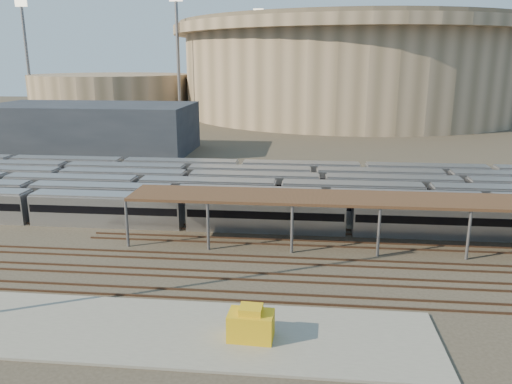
{
  "coord_description": "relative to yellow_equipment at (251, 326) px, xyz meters",
  "views": [
    {
      "loc": [
        10.44,
        -46.27,
        19.0
      ],
      "look_at": [
        4.4,
        12.0,
        3.43
      ],
      "focal_mm": 35.0,
      "sensor_mm": 36.0,
      "label": 1
    }
  ],
  "objects": [
    {
      "name": "ground",
      "position": [
        -6.89,
        15.48,
        -1.18
      ],
      "size": [
        420.0,
        420.0,
        0.0
      ],
      "primitive_type": "plane",
      "color": "#383026",
      "rests_on": "ground"
    },
    {
      "name": "apron",
      "position": [
        -11.89,
        0.48,
        -1.08
      ],
      "size": [
        50.0,
        9.0,
        0.2
      ],
      "primitive_type": "cube",
      "color": "gray",
      "rests_on": "ground"
    },
    {
      "name": "subway_trains",
      "position": [
        -9.52,
        33.98,
        0.62
      ],
      "size": [
        126.22,
        23.9,
        3.6
      ],
      "color": "#B0B1B5",
      "rests_on": "ground"
    },
    {
      "name": "inspection_shed",
      "position": [
        15.11,
        19.48,
        3.81
      ],
      "size": [
        60.3,
        6.0,
        5.3
      ],
      "color": "slate",
      "rests_on": "ground"
    },
    {
      "name": "empty_tracks",
      "position": [
        -6.89,
        10.48,
        -1.09
      ],
      "size": [
        170.0,
        9.62,
        0.18
      ],
      "color": "#4C3323",
      "rests_on": "ground"
    },
    {
      "name": "stadium",
      "position": [
        18.11,
        155.48,
        15.3
      ],
      "size": [
        124.0,
        124.0,
        32.5
      ],
      "color": "gray",
      "rests_on": "ground"
    },
    {
      "name": "secondary_arena",
      "position": [
        -66.89,
        145.48,
        5.82
      ],
      "size": [
        56.0,
        56.0,
        14.0
      ],
      "primitive_type": "cylinder",
      "color": "gray",
      "rests_on": "ground"
    },
    {
      "name": "service_building",
      "position": [
        -41.89,
        70.48,
        3.82
      ],
      "size": [
        42.0,
        20.0,
        10.0
      ],
      "primitive_type": "cube",
      "color": "#1E232D",
      "rests_on": "ground"
    },
    {
      "name": "floodlight_0",
      "position": [
        -36.89,
        125.48,
        19.47
      ],
      "size": [
        4.0,
        1.0,
        38.4
      ],
      "color": "slate",
      "rests_on": "ground"
    },
    {
      "name": "floodlight_1",
      "position": [
        -91.89,
        135.48,
        19.47
      ],
      "size": [
        4.0,
        1.0,
        38.4
      ],
      "color": "slate",
      "rests_on": "ground"
    },
    {
      "name": "floodlight_3",
      "position": [
        -16.89,
        175.48,
        19.47
      ],
      "size": [
        4.0,
        1.0,
        38.4
      ],
      "color": "slate",
      "rests_on": "ground"
    },
    {
      "name": "yellow_equipment",
      "position": [
        0.0,
        0.0,
        0.0
      ],
      "size": [
        3.21,
        2.1,
        1.95
      ],
      "primitive_type": "cube",
      "rotation": [
        0.0,
        0.0,
        -0.05
      ],
      "color": "gold",
      "rests_on": "apron"
    }
  ]
}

